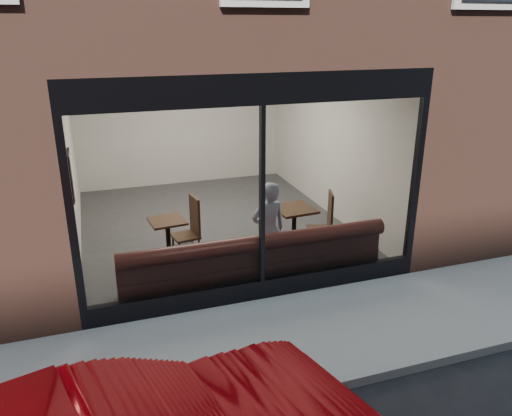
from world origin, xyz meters
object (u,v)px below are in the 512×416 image
object	(u,v)px
cafe_table_right	(294,209)
cafe_table_left	(167,221)
cafe_chair_right	(319,230)
cafe_chair_left	(186,236)
banquette	(253,272)
person	(268,231)

from	to	relation	value
cafe_table_right	cafe_table_left	bearing A→B (deg)	175.99
cafe_chair_right	cafe_chair_left	bearing A→B (deg)	6.77
cafe_chair_right	cafe_table_left	bearing A→B (deg)	17.19
banquette	cafe_table_left	xyz separation A→B (m)	(-1.08, 1.22, 0.52)
cafe_table_left	cafe_table_right	distance (m)	2.20
person	cafe_chair_right	bearing A→B (deg)	-152.80
banquette	cafe_table_left	size ratio (longest dim) A/B	7.09
cafe_chair_left	cafe_chair_right	bearing A→B (deg)	159.61
banquette	person	world-z (taller)	person
person	cafe_table_right	bearing A→B (deg)	-141.35
cafe_table_left	person	bearing A→B (deg)	-35.68
cafe_table_left	cafe_chair_right	bearing A→B (deg)	-1.00
cafe_chair_left	cafe_table_left	bearing A→B (deg)	40.85
banquette	person	xyz separation A→B (m)	(0.32, 0.21, 0.55)
person	cafe_chair_right	size ratio (longest dim) A/B	3.73
cafe_table_right	cafe_chair_left	xyz separation A→B (m)	(-1.83, 0.59, -0.50)
banquette	cafe_table_right	world-z (taller)	cafe_table_right
cafe_chair_left	person	bearing A→B (deg)	116.82
banquette	cafe_chair_left	xyz separation A→B (m)	(-0.71, 1.65, 0.01)
cafe_chair_left	cafe_chair_right	size ratio (longest dim) A/B	1.05
cafe_table_right	cafe_chair_right	bearing A→B (deg)	11.00
cafe_chair_right	cafe_table_right	bearing A→B (deg)	29.19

